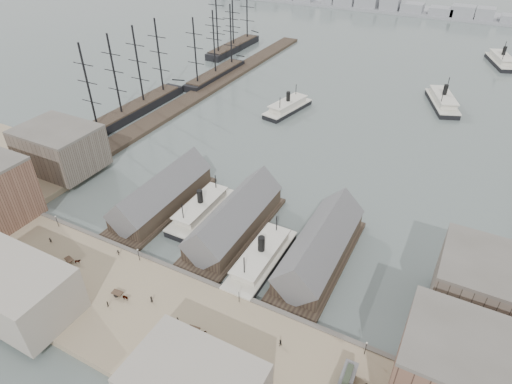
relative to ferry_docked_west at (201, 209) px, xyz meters
The scene contains 33 objects.
ground 23.00m from the ferry_docked_west, 55.38° to the right, with size 900.00×900.00×0.00m, color #515E5C.
quay 40.97m from the ferry_docked_west, 71.49° to the right, with size 180.00×30.00×2.00m, color gray.
seawall 27.35m from the ferry_docked_west, 61.59° to the right, with size 180.00×1.20×2.30m, color #59544C.
west_wharf 98.06m from the ferry_docked_west, 124.12° to the left, with size 10.00×220.00×1.60m, color #2D231C.
ferry_shed_west 13.36m from the ferry_docked_west, behind, with size 14.00×42.00×12.60m.
ferry_shed_center 13.36m from the ferry_docked_west, ahead, with size 14.00×42.00×12.60m.
ferry_shed_east 39.12m from the ferry_docked_west, ahead, with size 14.00×42.00×12.60m.
warehouse_west_back 57.40m from the ferry_docked_west, behind, with size 26.00×20.00×14.00m, color #60564C.
warehouse_east_back 81.41m from the ferry_docked_west, ahead, with size 28.00×20.00×15.00m, color #60564C.
street_bldg_west 53.91m from the ferry_docked_west, 108.49° to the right, with size 30.00×16.00×12.00m, color gray.
lamp_post_far_w 41.20m from the ferry_docked_west, 141.09° to the right, with size 0.44×0.44×3.92m.
lamp_post_near_w 26.03m from the ferry_docked_west, 94.43° to the right, with size 0.44×0.44×3.92m.
lamp_post_near_e 38.18m from the ferry_docked_west, 42.70° to the right, with size 0.44×0.44×3.92m.
lamp_post_far_e 63.54m from the ferry_docked_west, 24.01° to the right, with size 0.44×0.44×3.92m.
far_shore 315.50m from the ferry_docked_west, 88.02° to the left, with size 500.00×40.00×15.72m.
ferry_docked_west is the anchor object (origin of this frame).
ferry_docked_east 28.07m from the ferry_docked_west, 22.14° to the right, with size 8.45×28.18×10.06m.
ferry_open_near 83.29m from the ferry_docked_west, 95.84° to the left, with size 13.63×28.82×9.90m.
ferry_open_mid 132.74m from the ferry_docked_west, 66.63° to the left, with size 19.73×32.04×10.99m.
ferry_open_far 214.22m from the ferry_docked_west, 69.81° to the left, with size 19.18×32.33×11.08m.
sailing_ship_near 83.34m from the ferry_docked_west, 144.94° to the left, with size 8.99×61.94×36.96m.
sailing_ship_mid 120.84m from the ferry_docked_west, 120.11° to the left, with size 8.42×48.63×34.60m.
sailing_ship_far 171.93m from the ferry_docked_west, 116.96° to the left, with size 9.35×51.93×38.43m.
horse_cart_left 37.94m from the ferry_docked_west, 114.87° to the right, with size 4.79×2.53×1.53m.
horse_cart_center 37.96m from the ferry_docked_west, 85.26° to the right, with size 4.90×1.73×1.54m.
horse_cart_right 45.75m from the ferry_docked_west, 56.28° to the right, with size 4.77×2.15×1.66m.
pedestrian_0 42.51m from the ferry_docked_west, 131.55° to the right, with size 0.65×0.48×1.79m, color black.
pedestrian_1 47.86m from the ferry_docked_west, 127.14° to the right, with size 0.82×0.64×1.69m, color black.
pedestrian_2 28.11m from the ferry_docked_west, 107.28° to the right, with size 1.03×0.59×1.59m, color black.
pedestrian_3 41.20m from the ferry_docked_west, 87.74° to the right, with size 0.92×0.39×1.58m, color black.
pedestrian_4 36.70m from the ferry_docked_west, 74.56° to the right, with size 0.82×0.54×1.68m, color black.
pedestrian_5 41.79m from the ferry_docked_west, 63.24° to the right, with size 0.60×0.44×1.65m, color black.
pedestrian_6 52.52m from the ferry_docked_west, 37.73° to the right, with size 0.88×0.69×1.81m, color black.
Camera 1 is at (50.20, -65.34, 80.37)m, focal length 30.00 mm.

